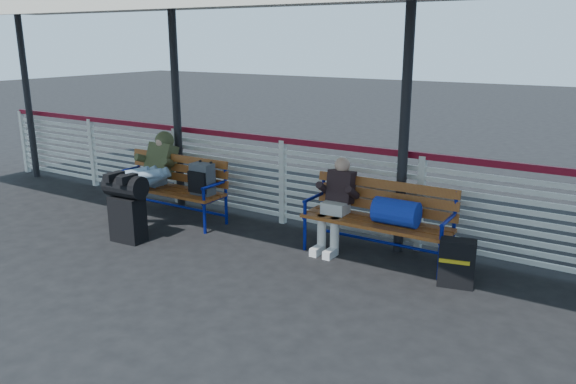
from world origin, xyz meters
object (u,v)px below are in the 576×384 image
Objects in this scene: companion_person at (336,203)px; suitcase_side at (457,263)px; bench_right at (386,212)px; luggage_stack at (127,205)px; traveler_man at (146,173)px; bench_left at (181,181)px.

suitcase_side is (1.60, -0.30, -0.34)m from companion_person.
suitcase_side is (0.94, -0.31, -0.32)m from bench_right.
luggage_stack is at bearing -179.83° from suitcase_side.
traveler_man is at bearing -169.62° from companion_person.
bench_right is at bearing 3.20° from bench_left.
bench_left is 1.10× the size of traveler_man.
suitcase_side is at bearing 2.71° from traveler_man.
companion_person is 1.66m from suitcase_side.
traveler_man reaches higher than suitcase_side.
suitcase_side is at bearing 8.50° from luggage_stack.
traveler_man is (-0.33, -0.35, 0.14)m from bench_left.
bench_left and bench_right have the same top height.
luggage_stack is 0.81m from traveler_man.
bench_right is at bearing 17.45° from luggage_stack.
luggage_stack is 3.29m from bench_right.
bench_right reaches higher than suitcase_side.
bench_left is at bearing 86.89° from luggage_stack.
suitcase_side is (4.02, -0.14, -0.33)m from bench_left.
bench_right is 1.10× the size of traveler_man.
suitcase_side is at bearing -18.38° from bench_right.
luggage_stack is at bearing -63.30° from traveler_man.
bench_left is 3.08m from bench_right.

